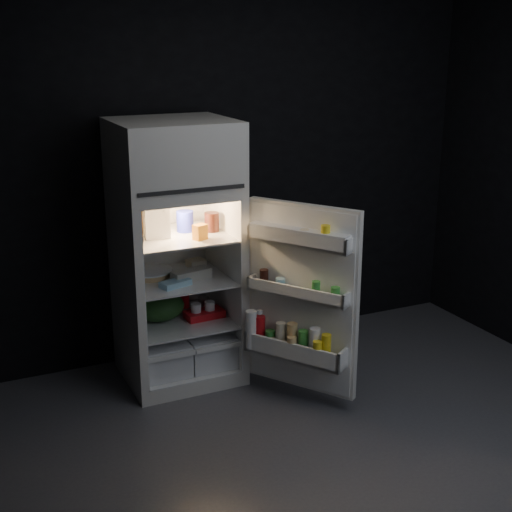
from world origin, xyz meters
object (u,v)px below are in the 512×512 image
milk_jug (156,219)px  fridge_door (299,302)px  egg_carton (191,275)px  yogurt_tray (204,314)px  refrigerator (175,244)px

milk_jug → fridge_door: bearing=-34.9°
egg_carton → yogurt_tray: 0.33m
yogurt_tray → refrigerator: bearing=150.2°
egg_carton → yogurt_tray: egg_carton is taller
fridge_door → milk_jug: size_ratio=5.08×
refrigerator → egg_carton: size_ratio=6.63×
yogurt_tray → milk_jug: bearing=165.4°
milk_jug → yogurt_tray: bearing=-3.4°
egg_carton → yogurt_tray: (0.10, 0.03, -0.31)m
fridge_door → egg_carton: (-0.51, 0.57, 0.08)m
fridge_door → egg_carton: fridge_door is taller
fridge_door → yogurt_tray: bearing=124.5°
yogurt_tray → fridge_door: bearing=-58.6°
fridge_door → yogurt_tray: 0.77m
fridge_door → yogurt_tray: (-0.41, 0.60, -0.23)m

